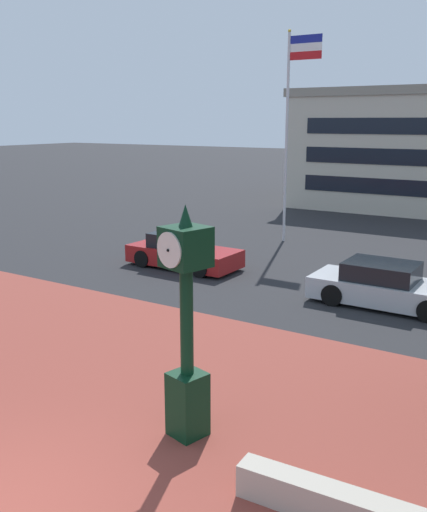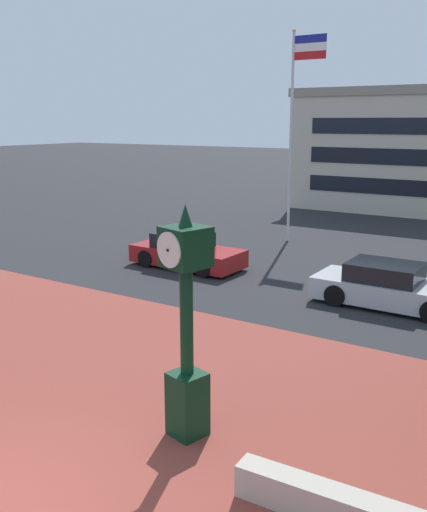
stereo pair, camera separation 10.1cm
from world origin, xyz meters
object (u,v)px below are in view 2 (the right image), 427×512
(car_street_near, at_px, (389,287))
(car_street_mid, at_px, (186,252))
(street_clock, at_px, (187,330))
(flagpole_primary, at_px, (295,121))

(car_street_near, bearing_deg, car_street_mid, -93.55)
(street_clock, bearing_deg, flagpole_primary, 124.00)
(street_clock, height_order, car_street_near, street_clock)
(car_street_near, height_order, car_street_mid, same)
(car_street_near, xyz_separation_m, car_street_mid, (-7.66, 0.53, -0.00))
(car_street_mid, bearing_deg, car_street_near, 87.60)
(car_street_near, height_order, flagpole_primary, flagpole_primary)
(street_clock, distance_m, car_street_mid, 11.72)
(car_street_mid, relative_size, flagpole_primary, 0.47)
(car_street_mid, bearing_deg, flagpole_primary, 169.95)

